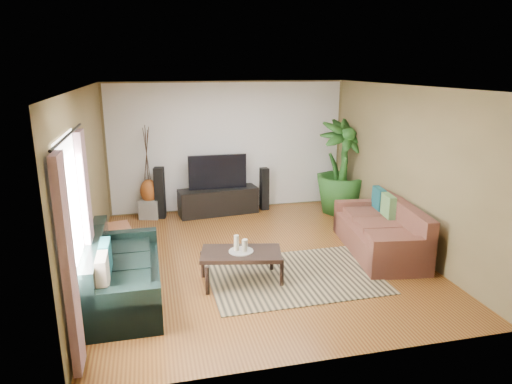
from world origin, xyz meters
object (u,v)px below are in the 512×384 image
object	(u,v)px
tv_stand	(218,201)
television	(217,172)
coffee_table	(241,267)
potted_plant	(342,167)
speaker_right	(264,189)
sofa_right	(379,227)
sofa_left	(125,268)
speaker_left	(160,193)
side_table	(115,242)
pedestal	(150,208)
vase	(149,191)

from	to	relation	value
tv_stand	television	distance (m)	0.63
coffee_table	potted_plant	xyz separation A→B (m)	(2.69, 2.73, 0.73)
speaker_right	potted_plant	world-z (taller)	potted_plant
sofa_right	sofa_left	bearing A→B (deg)	-72.87
speaker_left	side_table	size ratio (longest dim) A/B	1.98
speaker_right	tv_stand	bearing A→B (deg)	179.30
potted_plant	side_table	size ratio (longest dim) A/B	3.66
pedestal	side_table	xyz separation A→B (m)	(-0.57, -1.95, 0.07)
television	side_table	size ratio (longest dim) A/B	2.27
speaker_right	potted_plant	size ratio (longest dim) A/B	0.47
coffee_table	speaker_right	world-z (taller)	speaker_right
television	potted_plant	xyz separation A→B (m)	(2.54, -0.47, 0.07)
sofa_left	vase	world-z (taller)	sofa_left
television	potted_plant	world-z (taller)	potted_plant
television	speaker_left	world-z (taller)	television
speaker_right	potted_plant	distance (m)	1.69
sofa_right	tv_stand	size ratio (longest dim) A/B	1.29
vase	sofa_left	bearing A→B (deg)	-95.87
pedestal	vase	world-z (taller)	vase
speaker_right	pedestal	bearing A→B (deg)	174.56
sofa_right	side_table	xyz separation A→B (m)	(-4.25, 0.75, -0.16)
sofa_left	sofa_right	size ratio (longest dim) A/B	0.98
sofa_left	pedestal	distance (m)	3.39
sofa_left	potted_plant	xyz separation A→B (m)	(4.28, 2.83, 0.54)
television	speaker_right	xyz separation A→B (m)	(1.01, 0.06, -0.44)
potted_plant	vase	world-z (taller)	potted_plant
potted_plant	vase	distance (m)	3.99
sofa_left	television	xyz separation A→B (m)	(1.74, 3.30, 0.47)
speaker_left	tv_stand	bearing A→B (deg)	11.74
television	pedestal	bearing A→B (deg)	177.38
tv_stand	pedestal	size ratio (longest dim) A/B	4.27
sofa_left	side_table	size ratio (longest dim) A/B	3.91
coffee_table	vase	xyz separation A→B (m)	(-1.24, 3.26, 0.33)
vase	coffee_table	bearing A→B (deg)	-69.18
coffee_table	speaker_right	size ratio (longest dim) A/B	1.24
sofa_left	potted_plant	world-z (taller)	potted_plant
television	side_table	bearing A→B (deg)	-136.18
speaker_left	side_table	distance (m)	2.05
sofa_left	pedestal	xyz separation A→B (m)	(0.35, 3.36, -0.23)
tv_stand	television	size ratio (longest dim) A/B	1.36
pedestal	sofa_right	bearing A→B (deg)	-36.20
coffee_table	tv_stand	bearing A→B (deg)	99.11
speaker_left	speaker_right	bearing A→B (deg)	14.34
coffee_table	sofa_left	bearing A→B (deg)	-164.48
potted_plant	tv_stand	bearing A→B (deg)	170.00
tv_stand	vase	world-z (taller)	vase
sofa_left	tv_stand	xyz separation A→B (m)	(1.74, 3.28, -0.15)
tv_stand	potted_plant	world-z (taller)	potted_plant
speaker_left	potted_plant	world-z (taller)	potted_plant
sofa_left	coffee_table	bearing A→B (deg)	-86.60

